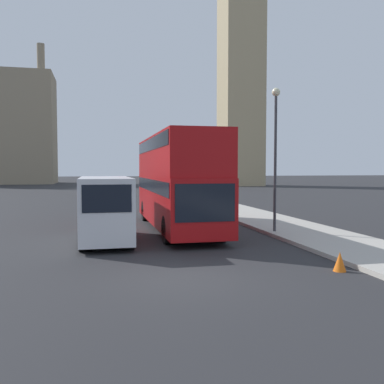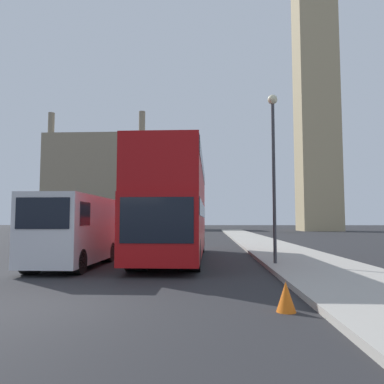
{
  "view_description": "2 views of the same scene",
  "coord_description": "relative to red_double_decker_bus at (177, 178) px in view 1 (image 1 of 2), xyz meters",
  "views": [
    {
      "loc": [
        -2.21,
        -10.95,
        2.88
      ],
      "look_at": [
        2.32,
        9.17,
        1.75
      ],
      "focal_mm": 40.0,
      "sensor_mm": 36.0,
      "label": 1
    },
    {
      "loc": [
        3.06,
        -7.35,
        1.66
      ],
      "look_at": [
        1.8,
        18.41,
        3.67
      ],
      "focal_mm": 35.0,
      "sensor_mm": 36.0,
      "label": 2
    }
  ],
  "objects": [
    {
      "name": "traffic_cone",
      "position": [
        2.93,
        -9.15,
        -2.15
      ],
      "size": [
        0.36,
        0.36,
        0.55
      ],
      "color": "orange",
      "rests_on": "ground_plane"
    },
    {
      "name": "street_lamp",
      "position": [
        3.88,
        -2.51,
        1.75
      ],
      "size": [
        0.36,
        0.36,
        6.19
      ],
      "color": "#38383D",
      "rests_on": "sidewalk_strip"
    },
    {
      "name": "red_double_decker_bus",
      "position": [
        0.0,
        0.0,
        0.0
      ],
      "size": [
        2.49,
        10.84,
        4.36
      ],
      "color": "#A80F11",
      "rests_on": "ground_plane"
    },
    {
      "name": "white_van",
      "position": [
        -3.37,
        -2.91,
        -1.06
      ],
      "size": [
        1.94,
        5.27,
        2.54
      ],
      "color": "silver",
      "rests_on": "ground_plane"
    },
    {
      "name": "ground_plane",
      "position": [
        -1.5,
        -8.85,
        -2.43
      ],
      "size": [
        300.0,
        300.0,
        0.0
      ],
      "primitive_type": "plane",
      "color": "#28282B"
    }
  ]
}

